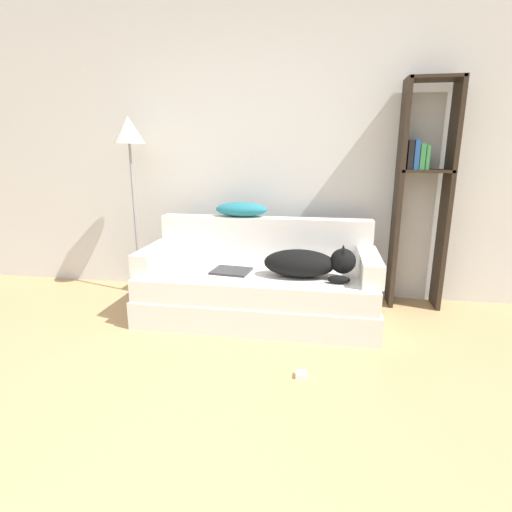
{
  "coord_description": "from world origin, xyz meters",
  "views": [
    {
      "loc": [
        0.64,
        -1.12,
        1.32
      ],
      "look_at": [
        0.14,
        1.82,
        0.54
      ],
      "focal_mm": 28.0,
      "sensor_mm": 36.0,
      "label": 1
    }
  ],
  "objects": [
    {
      "name": "ground_plane",
      "position": [
        0.0,
        0.0,
        0.0
      ],
      "size": [
        20.0,
        20.0,
        0.0
      ],
      "primitive_type": "plane",
      "color": "tan"
    },
    {
      "name": "couch_backrest",
      "position": [
        0.14,
        2.27,
        0.58
      ],
      "size": [
        1.84,
        0.15,
        0.38
      ],
      "color": "silver",
      "rests_on": "couch"
    },
    {
      "name": "power_adapter",
      "position": [
        0.55,
        1.04,
        0.02
      ],
      "size": [
        0.07,
        0.07,
        0.03
      ],
      "color": "white",
      "rests_on": "ground_plane"
    },
    {
      "name": "couch_arm_left",
      "position": [
        -0.73,
        1.91,
        0.48
      ],
      "size": [
        0.15,
        0.66,
        0.17
      ],
      "color": "silver",
      "rests_on": "couch"
    },
    {
      "name": "throw_pillow",
      "position": [
        -0.07,
        2.28,
        0.83
      ],
      "size": [
        0.46,
        0.2,
        0.12
      ],
      "color": "teal",
      "rests_on": "couch_backrest"
    },
    {
      "name": "dog",
      "position": [
        0.54,
        1.82,
        0.51
      ],
      "size": [
        0.69,
        0.29,
        0.25
      ],
      "color": "black",
      "rests_on": "couch"
    },
    {
      "name": "couch_arm_right",
      "position": [
        1.0,
        1.91,
        0.48
      ],
      "size": [
        0.15,
        0.66,
        0.17
      ],
      "color": "silver",
      "rests_on": "couch"
    },
    {
      "name": "bookshelf",
      "position": [
        1.44,
        2.42,
        1.06
      ],
      "size": [
        0.43,
        0.26,
        1.89
      ],
      "color": "#2D2319",
      "rests_on": "ground_plane"
    },
    {
      "name": "wall_back",
      "position": [
        0.0,
        2.6,
        1.35
      ],
      "size": [
        7.11,
        0.06,
        2.7
      ],
      "color": "silver",
      "rests_on": "ground_plane"
    },
    {
      "name": "laptop",
      "position": [
        -0.07,
        1.85,
        0.4
      ],
      "size": [
        0.32,
        0.28,
        0.02
      ],
      "rotation": [
        0.0,
        0.0,
        -0.12
      ],
      "color": "#2D2D30",
      "rests_on": "couch"
    },
    {
      "name": "couch",
      "position": [
        0.14,
        1.91,
        0.19
      ],
      "size": [
        1.88,
        0.85,
        0.39
      ],
      "color": "silver",
      "rests_on": "ground_plane"
    },
    {
      "name": "floor_lamp",
      "position": [
        -1.07,
        2.28,
        1.38
      ],
      "size": [
        0.27,
        0.27,
        1.63
      ],
      "color": "gray",
      "rests_on": "ground_plane"
    }
  ]
}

